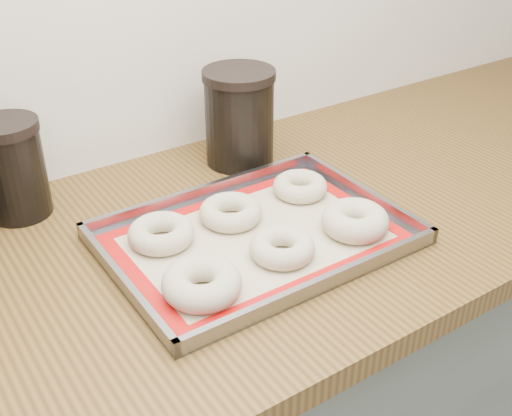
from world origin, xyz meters
TOP-DOWN VIEW (x-y plane):
  - countertop at (0.00, 1.68)m, footprint 3.06×0.68m
  - baking_tray at (0.15, 1.62)m, footprint 0.46×0.33m
  - baking_mat at (0.15, 1.62)m, footprint 0.42×0.29m
  - bagel_front_left at (0.01, 1.55)m, footprint 0.12×0.12m
  - bagel_front_mid at (0.16, 1.56)m, footprint 0.11×0.11m
  - bagel_front_right at (0.29, 1.55)m, footprint 0.14×0.14m
  - bagel_back_left at (0.02, 1.70)m, footprint 0.11×0.11m
  - bagel_back_mid at (0.15, 1.69)m, footprint 0.12×0.12m
  - bagel_back_right at (0.29, 1.70)m, footprint 0.12×0.12m
  - canister_mid at (-0.13, 1.92)m, footprint 0.11×0.11m
  - canister_right at (0.28, 1.88)m, footprint 0.14×0.14m

SIDE VIEW (x-z plane):
  - countertop at x=0.00m, z-range 0.86..0.90m
  - baking_mat at x=0.15m, z-range 0.90..0.91m
  - baking_tray at x=0.15m, z-range 0.89..0.92m
  - bagel_back_right at x=0.29m, z-range 0.90..0.94m
  - bagel_back_mid at x=0.15m, z-range 0.90..0.94m
  - bagel_front_mid at x=0.16m, z-range 0.90..0.94m
  - bagel_back_left at x=0.02m, z-range 0.90..0.94m
  - bagel_front_left at x=0.01m, z-range 0.90..0.94m
  - bagel_front_right at x=0.29m, z-range 0.90..0.95m
  - canister_mid at x=-0.13m, z-range 0.90..1.07m
  - canister_right at x=0.28m, z-range 0.90..1.08m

